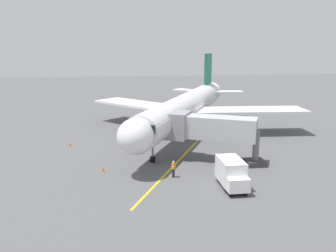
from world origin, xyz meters
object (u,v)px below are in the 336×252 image
Objects in this scene: safety_cone_wing_port at (103,169)px; box_truck_near_nose at (232,173)px; safety_cone_nose_right at (70,144)px; safety_cone_nose_left at (229,178)px; ground_crew_wing_walker at (253,126)px; airplane at (186,108)px; ground_crew_marshaller at (173,169)px; jet_bridge at (205,128)px.

box_truck_near_nose is at bearing 153.01° from safety_cone_wing_port.
safety_cone_nose_right is 1.00× the size of safety_cone_wing_port.
safety_cone_nose_left is at bearing 139.30° from safety_cone_nose_right.
ground_crew_wing_walker is at bearing -145.37° from safety_cone_wing_port.
airplane is at bearing -88.70° from box_truck_near_nose.
safety_cone_nose_right is (16.08, 4.49, -3.73)m from airplane.
safety_cone_nose_right is 11.30m from safety_cone_wing_port.
airplane reaches higher than safety_cone_nose_right.
box_truck_near_nose is (-0.47, 20.81, -2.62)m from airplane.
airplane is at bearing -164.40° from safety_cone_nose_right.
box_truck_near_nose is 2.15m from safety_cone_nose_left.
ground_crew_marshaller is 5.94m from box_truck_near_nose.
jet_bridge is 7.18m from ground_crew_marshaller.
jet_bridge is at bearing 50.40° from ground_crew_wing_walker.
safety_cone_wing_port is (21.99, 15.19, -0.61)m from ground_crew_wing_walker.
ground_crew_wing_walker is 21.76m from safety_cone_nose_left.
airplane reaches higher than ground_crew_marshaller.
airplane reaches higher than box_truck_near_nose.
safety_cone_nose_right is (16.55, -16.32, -1.11)m from box_truck_near_nose.
safety_cone_nose_right is at bearing -40.70° from safety_cone_nose_left.
ground_crew_marshaller reaches higher than safety_cone_nose_right.
jet_bridge is 20.11× the size of safety_cone_nose_left.
jet_bridge is at bearing -86.22° from box_truck_near_nose.
airplane is 18.26m from ground_crew_marshaller.
ground_crew_marshaller is 3.11× the size of safety_cone_nose_left.
ground_crew_wing_walker is 27.14m from safety_cone_nose_right.
airplane reaches higher than ground_crew_wing_walker.
safety_cone_nose_left is at bearing 163.39° from ground_crew_marshaller.
airplane is 20.98m from box_truck_near_nose.
airplane is 12.50m from jet_bridge.
airplane is 68.59× the size of safety_cone_nose_left.
airplane reaches higher than safety_cone_wing_port.
ground_crew_wing_walker is at bearing -116.85° from safety_cone_nose_left.
safety_cone_nose_left and safety_cone_wing_port have the same top height.
safety_cone_nose_left is 22.24m from safety_cone_nose_right.
safety_cone_nose_right is (26.68, 4.91, -0.61)m from ground_crew_wing_walker.
ground_crew_marshaller and ground_crew_wing_walker have the same top height.
box_truck_near_nose reaches higher than safety_cone_wing_port.
ground_crew_marshaller is at bearing 48.88° from jet_bridge.
safety_cone_nose_left is at bearing 97.51° from jet_bridge.
box_truck_near_nose reaches higher than safety_cone_nose_right.
jet_bridge is at bearing 153.43° from safety_cone_nose_right.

